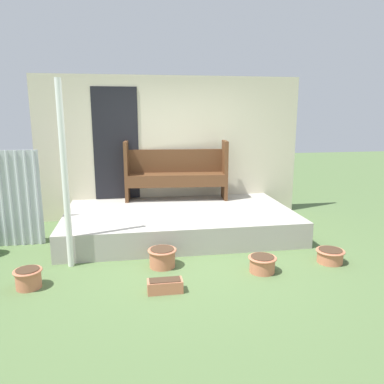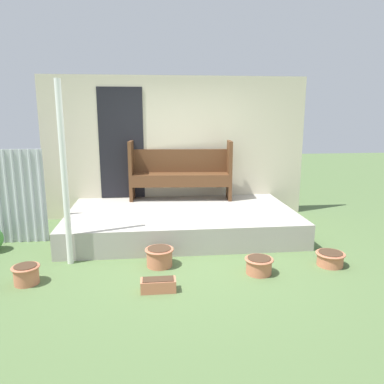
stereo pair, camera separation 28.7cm
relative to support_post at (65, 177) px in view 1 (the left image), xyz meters
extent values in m
plane|color=#516B3D|center=(1.56, 0.06, -1.18)|extent=(24.00, 24.00, 0.00)
cube|color=#A8A399|center=(1.57, 1.10, -0.99)|extent=(3.66, 2.07, 0.39)
cube|color=beige|center=(1.57, 2.16, 0.12)|extent=(4.86, 0.06, 2.60)
cube|color=black|center=(0.57, 2.12, 0.21)|extent=(0.80, 0.02, 2.00)
cylinder|color=silver|center=(-1.06, 0.92, -0.47)|extent=(0.04, 0.04, 1.43)
cylinder|color=silver|center=(-0.94, 0.92, -0.47)|extent=(0.04, 0.04, 1.43)
cylinder|color=silver|center=(-0.82, 0.92, -0.47)|extent=(0.04, 0.04, 1.43)
cylinder|color=silver|center=(-0.70, 0.92, -0.47)|extent=(0.04, 0.04, 1.43)
cylinder|color=silver|center=(-0.57, 0.92, -0.47)|extent=(0.04, 0.04, 1.43)
cylinder|color=white|center=(0.00, 0.00, 0.00)|extent=(0.08, 0.08, 2.36)
cube|color=#54331C|center=(0.74, 1.95, -0.26)|extent=(0.09, 0.40, 1.07)
cube|color=#54331C|center=(2.51, 1.80, -0.26)|extent=(0.09, 0.40, 1.07)
cube|color=#54331C|center=(1.62, 1.87, -0.34)|extent=(1.74, 0.54, 0.04)
cube|color=#54331C|center=(1.61, 1.69, -0.45)|extent=(1.71, 0.17, 0.18)
cube|color=#54331C|center=(1.64, 2.05, -0.11)|extent=(1.71, 0.18, 0.42)
cylinder|color=#C67251|center=(-0.38, -0.57, -1.07)|extent=(0.28, 0.28, 0.22)
torus|color=#C67251|center=(-0.38, -0.57, -0.98)|extent=(0.32, 0.32, 0.02)
cylinder|color=#422D1E|center=(-0.38, -0.57, -0.96)|extent=(0.26, 0.26, 0.01)
cylinder|color=#C67251|center=(1.17, -0.22, -1.06)|extent=(0.33, 0.33, 0.24)
torus|color=#C67251|center=(1.17, -0.22, -0.96)|extent=(0.38, 0.38, 0.02)
cylinder|color=#422D1E|center=(1.17, -0.22, -0.94)|extent=(0.30, 0.30, 0.01)
cylinder|color=#C67251|center=(2.40, -0.59, -1.08)|extent=(0.31, 0.31, 0.20)
torus|color=#C67251|center=(2.40, -0.59, -1.00)|extent=(0.36, 0.36, 0.02)
cylinder|color=#422D1E|center=(2.40, -0.59, -0.98)|extent=(0.29, 0.29, 0.01)
cylinder|color=#C67251|center=(3.39, -0.45, -1.10)|extent=(0.33, 0.33, 0.17)
torus|color=#C67251|center=(3.39, -0.45, -1.02)|extent=(0.38, 0.38, 0.02)
cylinder|color=#422D1E|center=(3.39, -0.45, -1.00)|extent=(0.31, 0.31, 0.01)
cube|color=#C67251|center=(1.14, -0.92, -1.11)|extent=(0.39, 0.17, 0.14)
cube|color=#422D1E|center=(1.14, -0.92, -1.04)|extent=(0.35, 0.15, 0.01)
camera|label=1|loc=(0.81, -4.77, 0.80)|focal=35.00mm
camera|label=2|loc=(1.09, -4.81, 0.80)|focal=35.00mm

